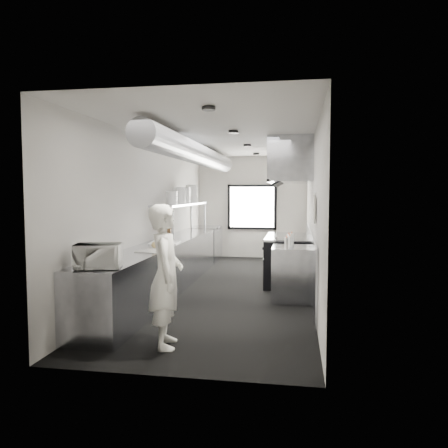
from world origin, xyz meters
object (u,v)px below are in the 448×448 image
at_px(plate_stack_d, 192,194).
at_px(squeeze_bottle_d, 289,240).
at_px(plate_stack_c, 185,195).
at_px(range, 287,259).
at_px(squeeze_bottle_a, 287,243).
at_px(line_cook, 166,276).
at_px(deli_tub_a, 109,254).
at_px(exhaust_hood, 291,162).
at_px(squeeze_bottle_c, 290,241).
at_px(squeeze_bottle_e, 292,239).
at_px(bottle_station, 292,273).
at_px(knife_block, 169,231).
at_px(squeeze_bottle_b, 287,243).
at_px(deli_tub_b, 106,257).
at_px(plate_stack_a, 172,198).
at_px(prep_counter, 163,267).
at_px(plate_stack_b, 179,195).
at_px(pass_shelf, 182,205).
at_px(small_plate, 155,248).
at_px(far_work_table, 206,244).
at_px(microwave, 98,256).
at_px(cutting_board, 165,242).

xyz_separation_m(plate_stack_d, squeeze_bottle_d, (2.27, -2.34, -0.78)).
bearing_deg(plate_stack_c, range, -15.70).
height_order(squeeze_bottle_a, squeeze_bottle_d, squeeze_bottle_d).
xyz_separation_m(line_cook, plate_stack_c, (-0.95, 4.51, 0.91)).
bearing_deg(deli_tub_a, exhaust_hood, 51.32).
height_order(squeeze_bottle_c, squeeze_bottle_e, squeeze_bottle_e).
height_order(bottle_station, plate_stack_c, plate_stack_c).
height_order(knife_block, squeeze_bottle_b, knife_block).
relative_size(deli_tub_b, plate_stack_a, 0.56).
distance_m(prep_counter, plate_stack_b, 1.84).
height_order(pass_shelf, plate_stack_a, plate_stack_a).
relative_size(prep_counter, squeeze_bottle_d, 30.89).
xyz_separation_m(plate_stack_a, plate_stack_d, (0.03, 1.54, 0.08)).
xyz_separation_m(deli_tub_a, squeeze_bottle_e, (2.48, 1.92, 0.05)).
bearing_deg(plate_stack_c, squeeze_bottle_b, -44.26).
bearing_deg(squeeze_bottle_e, small_plate, -156.95).
relative_size(far_work_table, squeeze_bottle_b, 6.89).
bearing_deg(line_cook, bottle_station, -44.11).
bearing_deg(plate_stack_b, bottle_station, -32.73).
relative_size(far_work_table, deli_tub_b, 8.46).
bearing_deg(knife_block, squeeze_bottle_c, -25.55).
bearing_deg(squeeze_bottle_c, plate_stack_b, 146.05).
bearing_deg(squeeze_bottle_a, knife_block, 149.09).
height_order(line_cook, squeeze_bottle_d, line_cook).
distance_m(microwave, squeeze_bottle_d, 3.44).
height_order(microwave, plate_stack_d, plate_stack_d).
distance_m(knife_block, plate_stack_d, 1.62).
xyz_separation_m(plate_stack_d, squeeze_bottle_b, (2.24, -2.69, -0.79)).
distance_m(line_cook, plate_stack_d, 5.14).
relative_size(plate_stack_a, squeeze_bottle_b, 1.46).
distance_m(small_plate, cutting_board, 0.85).
bearing_deg(deli_tub_a, deli_tub_b, -73.90).
relative_size(pass_shelf, small_plate, 16.70).
relative_size(knife_block, squeeze_bottle_d, 1.38).
bearing_deg(cutting_board, microwave, -90.13).
bearing_deg(squeeze_bottle_e, plate_stack_b, 152.01).
bearing_deg(squeeze_bottle_a, deli_tub_a, -151.52).
height_order(cutting_board, plate_stack_c, plate_stack_c).
xyz_separation_m(exhaust_hood, deli_tub_b, (-2.36, -3.35, -1.44)).
xyz_separation_m(far_work_table, plate_stack_c, (-0.07, -1.86, 1.29)).
distance_m(small_plate, squeeze_bottle_e, 2.35).
distance_m(exhaust_hood, bottle_station, 2.39).
distance_m(pass_shelf, squeeze_bottle_a, 3.09).
distance_m(knife_block, squeeze_bottle_a, 2.75).
bearing_deg(plate_stack_c, squeeze_bottle_e, -36.82).
xyz_separation_m(bottle_station, plate_stack_a, (-2.36, 0.96, 1.25)).
height_order(plate_stack_c, squeeze_bottle_c, plate_stack_c).
height_order(range, knife_block, knife_block).
height_order(small_plate, cutting_board, cutting_board).
bearing_deg(cutting_board, far_work_table, 90.64).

